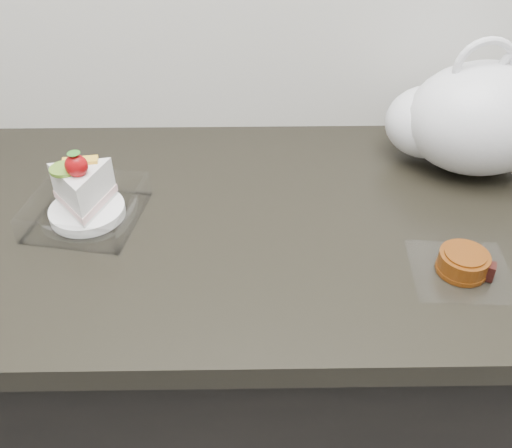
# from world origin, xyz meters

# --- Properties ---
(counter) EXTENTS (2.04, 0.64, 0.90)m
(counter) POSITION_xyz_m (0.00, 1.69, 0.45)
(counter) COLOR black
(counter) RESTS_ON ground
(cake_tray) EXTENTS (0.20, 0.20, 0.13)m
(cake_tray) POSITION_xyz_m (-0.29, 1.69, 0.94)
(cake_tray) COLOR white
(cake_tray) RESTS_ON counter
(mooncake_wrap) EXTENTS (0.16, 0.15, 0.04)m
(mooncake_wrap) POSITION_xyz_m (0.30, 1.55, 0.91)
(mooncake_wrap) COLOR white
(mooncake_wrap) RESTS_ON counter
(plastic_bag) EXTENTS (0.33, 0.25, 0.25)m
(plastic_bag) POSITION_xyz_m (0.39, 1.84, 1.00)
(plastic_bag) COLOR white
(plastic_bag) RESTS_ON counter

